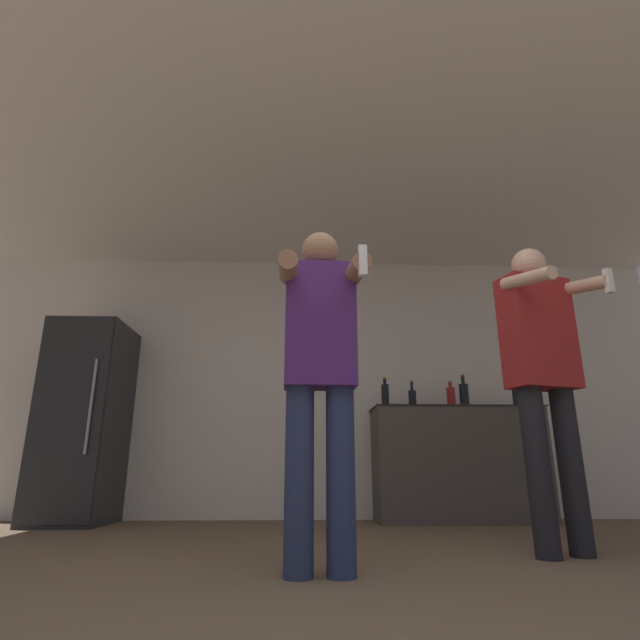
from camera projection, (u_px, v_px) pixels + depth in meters
wall_back at (315, 383)px, 4.97m from camera, size 7.00×0.06×2.55m
ceiling_slab at (322, 171)px, 3.71m from camera, size 7.00×3.88×0.05m
refrigerator at (84, 420)px, 4.41m from camera, size 0.61×0.74×1.73m
counter at (458, 463)px, 4.51m from camera, size 1.53×0.57×0.99m
bottle_short_whiskey at (385, 394)px, 4.59m from camera, size 0.07×0.07×0.28m
bottle_dark_rum at (464, 394)px, 4.61m from camera, size 0.09×0.09×0.31m
bottle_green_wine at (451, 396)px, 4.60m from camera, size 0.08×0.08×0.26m
bottle_tall_gin at (517, 398)px, 4.62m from camera, size 0.09×0.09×0.24m
bottle_clear_vodka at (412, 397)px, 4.59m from camera, size 0.07×0.07×0.24m
person_woman_foreground at (320, 365)px, 2.39m from camera, size 0.43×0.49×1.63m
person_man_side at (543, 366)px, 2.90m from camera, size 0.55×0.58×1.77m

